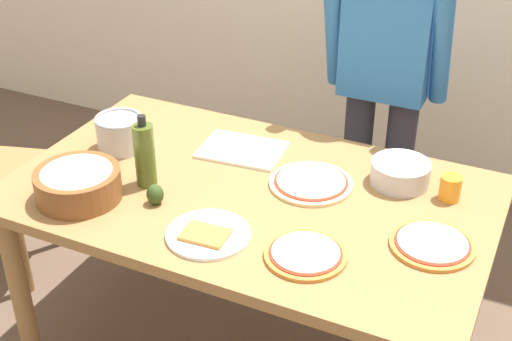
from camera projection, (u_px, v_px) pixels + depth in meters
dining_table at (250, 213)px, 2.39m from camera, size 1.60×0.96×0.76m
person_cook at (386, 73)px, 2.75m from camera, size 0.49×0.25×1.62m
pizza_raw_on_board at (311, 183)px, 2.36m from camera, size 0.28×0.28×0.02m
pizza_cooked_on_tray at (306, 254)px, 2.02m from camera, size 0.24×0.24×0.02m
pizza_second_cooked at (432, 244)px, 2.06m from camera, size 0.25×0.25×0.02m
plate_with_slice at (208, 234)px, 2.11m from camera, size 0.26×0.26×0.02m
popcorn_bowl at (78, 181)px, 2.27m from camera, size 0.28×0.28×0.11m
mixing_bowl_steel at (400, 173)px, 2.36m from camera, size 0.20×0.20×0.08m
olive_oil_bottle at (145, 154)px, 2.32m from camera, size 0.07×0.07×0.26m
steel_pot at (120, 133)px, 2.56m from camera, size 0.17×0.17×0.13m
cup_orange at (450, 188)px, 2.27m from camera, size 0.07×0.07×0.08m
cutting_board_white at (242, 150)px, 2.57m from camera, size 0.32×0.25×0.01m
avocado at (155, 194)px, 2.25m from camera, size 0.06×0.06×0.07m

